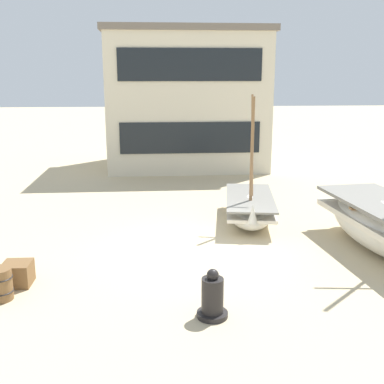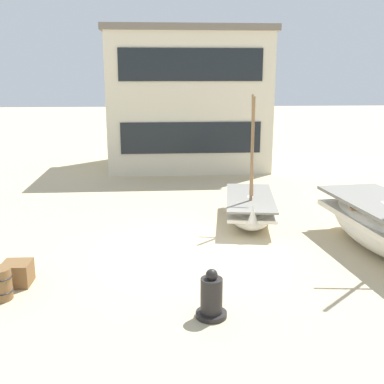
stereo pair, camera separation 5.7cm
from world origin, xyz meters
name	(u,v)px [view 1 (the left image)]	position (x,y,z in m)	size (l,w,h in m)	color
ground_plane	(195,251)	(0.00, 0.00, 0.00)	(120.00, 120.00, 0.00)	#CCB78E
fishing_boat_near_left	(250,207)	(2.00, 2.51, 0.47)	(2.03, 3.93, 4.07)	silver
capstan_winch	(212,298)	(0.04, -3.65, 0.40)	(0.62, 0.62, 1.01)	black
wooden_barrel	(0,284)	(-4.37, -2.55, 0.35)	(0.56, 0.56, 0.70)	brown
cargo_crate	(17,274)	(-4.21, -1.82, 0.26)	(0.63, 0.63, 0.53)	brown
harbor_building_main	(186,99)	(0.61, 12.48, 3.45)	(8.07, 5.50, 6.88)	beige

